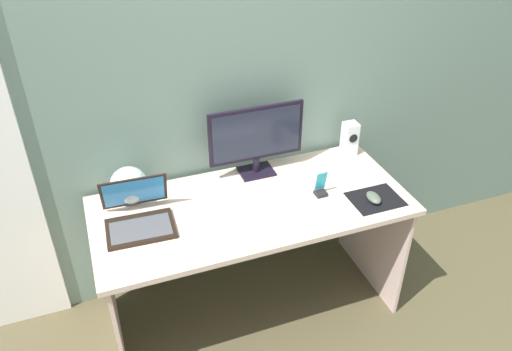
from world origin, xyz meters
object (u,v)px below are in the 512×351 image
(mouse, at_px, (374,198))
(laptop, at_px, (138,216))
(phone_in_dock, at_px, (321,186))
(monitor, at_px, (256,138))
(keyboard_external, at_px, (279,225))
(fishbowl, at_px, (129,185))
(speaker_right, at_px, (350,139))

(mouse, bearing_deg, laptop, 171.81)
(laptop, bearing_deg, phone_in_dock, -5.20)
(monitor, relative_size, keyboard_external, 1.25)
(laptop, distance_m, keyboard_external, 0.64)
(fishbowl, bearing_deg, speaker_right, 0.78)
(monitor, distance_m, speaker_right, 0.56)
(speaker_right, xyz_separation_m, keyboard_external, (-0.60, -0.45, -0.09))
(speaker_right, bearing_deg, monitor, 179.82)
(laptop, relative_size, mouse, 3.19)
(speaker_right, distance_m, mouse, 0.45)
(monitor, height_order, speaker_right, monitor)
(keyboard_external, distance_m, phone_in_dock, 0.33)
(speaker_right, height_order, fishbowl, speaker_right)
(monitor, relative_size, speaker_right, 2.60)
(laptop, xyz_separation_m, fishbowl, (-0.01, 0.20, 0.04))
(monitor, height_order, fishbowl, monitor)
(keyboard_external, relative_size, phone_in_dock, 2.88)
(speaker_right, bearing_deg, fishbowl, -179.22)
(keyboard_external, xyz_separation_m, mouse, (0.50, 0.01, 0.02))
(keyboard_external, height_order, phone_in_dock, phone_in_dock)
(monitor, bearing_deg, speaker_right, -0.18)
(phone_in_dock, bearing_deg, laptop, 174.80)
(laptop, xyz_separation_m, keyboard_external, (0.60, -0.24, -0.04))
(laptop, height_order, fishbowl, laptop)
(keyboard_external, relative_size, mouse, 4.00)
(speaker_right, bearing_deg, mouse, -102.96)
(speaker_right, distance_m, keyboard_external, 0.76)
(speaker_right, relative_size, phone_in_dock, 1.39)
(speaker_right, height_order, phone_in_dock, speaker_right)
(speaker_right, bearing_deg, laptop, -169.93)
(fishbowl, distance_m, mouse, 1.18)
(speaker_right, bearing_deg, keyboard_external, -143.27)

